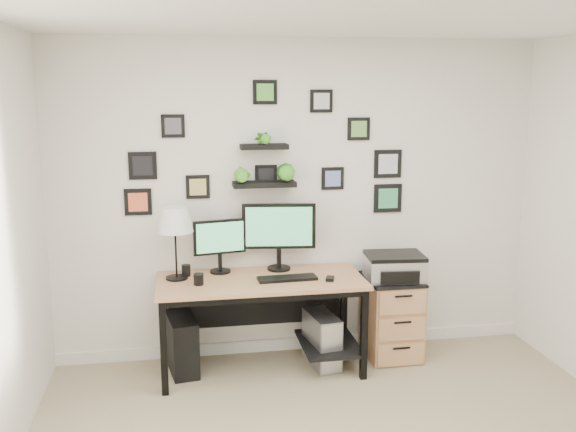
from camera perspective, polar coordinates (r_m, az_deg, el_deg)
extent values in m
plane|color=white|center=(3.28, 8.05, 18.10)|extent=(4.00, 4.00, 0.00)
plane|color=white|center=(5.28, 0.98, 1.47)|extent=(4.00, 0.00, 4.00)
cube|color=white|center=(5.62, 0.97, -11.22)|extent=(4.00, 0.03, 0.10)
cube|color=tan|center=(5.00, -2.44, -5.78)|extent=(1.60, 0.70, 0.03)
cube|color=black|center=(5.01, -2.44, -6.22)|extent=(1.54, 0.64, 0.05)
cube|color=black|center=(5.39, -2.88, -7.55)|extent=(1.44, 0.02, 0.41)
cube|color=black|center=(5.28, 3.65, -11.23)|extent=(0.45, 0.63, 0.03)
cube|color=black|center=(4.81, -10.99, -11.46)|extent=(0.05, 0.05, 0.72)
cube|color=black|center=(5.37, -10.90, -8.99)|extent=(0.05, 0.05, 0.72)
cube|color=black|center=(5.00, 6.77, -10.42)|extent=(0.05, 0.05, 0.72)
cube|color=black|center=(5.54, 4.97, -8.17)|extent=(0.05, 0.05, 0.72)
cylinder|color=black|center=(5.19, -6.04, -4.91)|extent=(0.19, 0.19, 0.02)
cylinder|color=black|center=(5.17, -6.06, -4.13)|extent=(0.04, 0.04, 0.15)
cube|color=black|center=(5.11, -6.10, -1.86)|extent=(0.42, 0.10, 0.28)
cube|color=#4CB272|center=(5.09, -6.04, -1.90)|extent=(0.38, 0.07, 0.24)
cylinder|color=black|center=(5.24, -0.81, -4.67)|extent=(0.21, 0.21, 0.02)
cylinder|color=black|center=(5.22, -0.81, -3.78)|extent=(0.04, 0.04, 0.17)
cube|color=black|center=(5.15, -0.82, -0.91)|extent=(0.59, 0.11, 0.37)
cube|color=#4CB272|center=(5.13, -0.81, -0.96)|extent=(0.53, 0.08, 0.32)
cube|color=black|center=(4.97, -0.07, -5.56)|extent=(0.46, 0.17, 0.02)
cube|color=black|center=(4.96, 3.76, -5.58)|extent=(0.09, 0.11, 0.03)
cylinder|color=black|center=(5.06, -9.85, -5.44)|extent=(0.17, 0.17, 0.02)
cylinder|color=black|center=(5.00, -9.96, -2.58)|extent=(0.02, 0.02, 0.51)
cone|color=white|center=(4.95, -10.04, -0.30)|extent=(0.28, 0.28, 0.19)
cylinder|color=black|center=(4.88, -7.95, -5.59)|extent=(0.08, 0.08, 0.09)
cylinder|color=black|center=(5.12, -9.05, -4.79)|extent=(0.07, 0.07, 0.09)
cube|color=black|center=(5.21, -9.41, -11.17)|extent=(0.27, 0.47, 0.45)
cube|color=gray|center=(5.27, 3.02, -10.90)|extent=(0.25, 0.45, 0.42)
cube|color=silver|center=(5.09, 3.92, -11.75)|extent=(0.17, 0.04, 0.40)
cube|color=tan|center=(5.47, 9.15, -8.92)|extent=(0.42, 0.50, 0.65)
cube|color=black|center=(5.36, 9.27, -5.56)|extent=(0.43, 0.51, 0.02)
cube|color=tan|center=(5.32, 10.00, -12.04)|extent=(0.39, 0.02, 0.18)
cylinder|color=black|center=(5.29, 10.07, -11.50)|extent=(0.14, 0.02, 0.02)
cube|color=tan|center=(5.24, 10.08, -9.87)|extent=(0.39, 0.02, 0.18)
cylinder|color=black|center=(5.21, 10.16, -9.30)|extent=(0.14, 0.02, 0.02)
cube|color=tan|center=(5.17, 10.17, -7.63)|extent=(0.39, 0.02, 0.18)
cylinder|color=black|center=(5.14, 10.24, -7.04)|extent=(0.14, 0.02, 0.02)
cube|color=silver|center=(5.31, 9.44, -4.59)|extent=(0.49, 0.39, 0.18)
cube|color=black|center=(5.29, 9.48, -3.51)|extent=(0.49, 0.39, 0.03)
cube|color=black|center=(5.15, 9.94, -5.44)|extent=(0.31, 0.05, 0.10)
cube|color=black|center=(5.12, -2.12, 2.85)|extent=(0.50, 0.18, 0.04)
cube|color=black|center=(5.07, -2.13, 6.19)|extent=(0.38, 0.15, 0.04)
imported|color=green|center=(5.08, -4.04, 4.53)|extent=(0.15, 0.12, 0.27)
imported|color=green|center=(5.12, -0.25, 4.62)|extent=(0.15, 0.15, 0.27)
imported|color=green|center=(5.06, -2.15, 7.85)|extent=(0.13, 0.09, 0.25)
cube|color=black|center=(5.46, 8.86, 1.58)|extent=(0.24, 0.02, 0.24)
cube|color=#3BA46A|center=(5.45, 8.89, 1.56)|extent=(0.17, 0.00, 0.17)
cube|color=black|center=(5.19, -1.97, 3.59)|extent=(0.18, 0.02, 0.18)
cube|color=black|center=(5.18, -1.95, 3.57)|extent=(0.12, 0.00, 0.12)
cube|color=black|center=(5.30, 3.99, 3.35)|extent=(0.19, 0.02, 0.19)
cube|color=#6B79BC|center=(5.29, 4.02, 3.33)|extent=(0.13, 0.00, 0.13)
cube|color=black|center=(5.14, -2.06, 10.94)|extent=(0.19, 0.02, 0.19)
cube|color=#55B23B|center=(5.13, -2.04, 10.94)|extent=(0.13, 0.00, 0.13)
cube|color=black|center=(5.15, -8.02, 2.58)|extent=(0.19, 0.02, 0.19)
cube|color=tan|center=(5.14, -8.01, 2.56)|extent=(0.13, 0.00, 0.13)
cube|color=black|center=(5.10, -10.19, 7.88)|extent=(0.18, 0.02, 0.18)
cube|color=#494A51|center=(5.09, -10.19, 7.87)|extent=(0.13, 0.00, 0.13)
cube|color=black|center=(5.42, 8.86, 4.61)|extent=(0.23, 0.02, 0.23)
cube|color=silver|center=(5.41, 8.89, 4.59)|extent=(0.16, 0.00, 0.16)
cube|color=black|center=(5.13, -12.79, 4.38)|extent=(0.22, 0.02, 0.22)
cube|color=black|center=(5.12, -12.80, 4.37)|extent=(0.15, 0.00, 0.15)
cube|color=black|center=(5.31, 6.30, 7.71)|extent=(0.19, 0.02, 0.19)
cube|color=#629E48|center=(5.30, 6.34, 7.70)|extent=(0.13, 0.00, 0.13)
cube|color=black|center=(5.18, -13.19, 1.22)|extent=(0.21, 0.02, 0.21)
cube|color=#F16138|center=(5.17, -13.19, 1.20)|extent=(0.15, 0.00, 0.15)
cube|color=black|center=(5.22, 2.98, 10.17)|extent=(0.18, 0.02, 0.18)
cube|color=#BABCC1|center=(5.21, 3.01, 10.17)|extent=(0.13, 0.00, 0.13)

